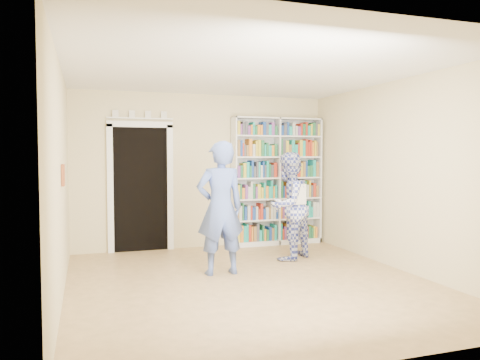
% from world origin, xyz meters
% --- Properties ---
extents(floor, '(5.00, 5.00, 0.00)m').
position_xyz_m(floor, '(0.00, 0.00, 0.00)').
color(floor, olive).
rests_on(floor, ground).
extents(ceiling, '(5.00, 5.00, 0.00)m').
position_xyz_m(ceiling, '(0.00, 0.00, 2.70)').
color(ceiling, white).
rests_on(ceiling, wall_back).
extents(wall_back, '(4.50, 0.00, 4.50)m').
position_xyz_m(wall_back, '(0.00, 2.50, 1.35)').
color(wall_back, beige).
rests_on(wall_back, floor).
extents(wall_left, '(0.00, 5.00, 5.00)m').
position_xyz_m(wall_left, '(-2.25, 0.00, 1.35)').
color(wall_left, beige).
rests_on(wall_left, floor).
extents(wall_right, '(0.00, 5.00, 5.00)m').
position_xyz_m(wall_right, '(2.25, 0.00, 1.35)').
color(wall_right, beige).
rests_on(wall_right, floor).
extents(bookshelf, '(1.68, 0.32, 2.31)m').
position_xyz_m(bookshelf, '(1.34, 2.34, 1.17)').
color(bookshelf, white).
rests_on(bookshelf, floor).
extents(doorway, '(1.10, 0.08, 2.43)m').
position_xyz_m(doorway, '(-1.10, 2.48, 1.18)').
color(doorway, black).
rests_on(doorway, floor).
extents(wall_art, '(0.03, 0.25, 0.25)m').
position_xyz_m(wall_art, '(-2.23, 0.20, 1.40)').
color(wall_art, maroon).
rests_on(wall_art, wall_left).
extents(man_blue, '(0.68, 0.45, 1.82)m').
position_xyz_m(man_blue, '(-0.25, 0.55, 0.91)').
color(man_blue, '#5169B5').
rests_on(man_blue, floor).
extents(man_plaid, '(1.03, 0.98, 1.68)m').
position_xyz_m(man_plaid, '(1.01, 1.10, 0.84)').
color(man_plaid, '#303B93').
rests_on(man_plaid, floor).
extents(paper_sheet, '(0.21, 0.07, 0.31)m').
position_xyz_m(paper_sheet, '(1.11, 0.86, 1.04)').
color(paper_sheet, white).
rests_on(paper_sheet, man_plaid).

